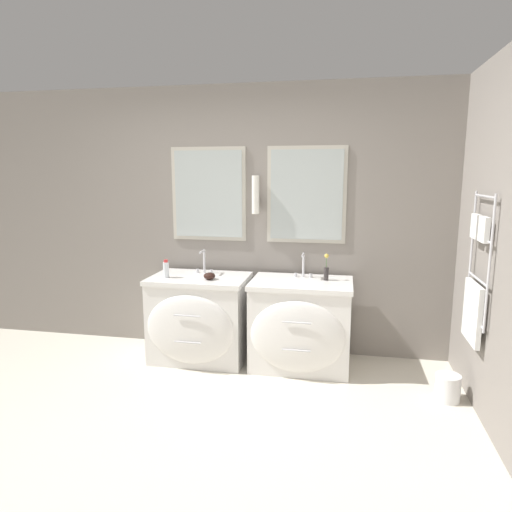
{
  "coord_description": "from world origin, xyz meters",
  "views": [
    {
      "loc": [
        1.06,
        -2.56,
        1.76
      ],
      "look_at": [
        0.31,
        1.27,
        1.06
      ],
      "focal_mm": 32.0,
      "sensor_mm": 36.0,
      "label": 1
    }
  ],
  "objects_px": {
    "toiletry_bottle": "(166,269)",
    "flower_vase": "(326,270)",
    "amenity_bowl": "(209,276)",
    "vanity_left": "(199,318)",
    "vanity_right": "(300,325)",
    "waste_bin": "(448,387)"
  },
  "relations": [
    {
      "from": "toiletry_bottle",
      "to": "flower_vase",
      "type": "relative_size",
      "value": 0.69
    },
    {
      "from": "amenity_bowl",
      "to": "vanity_left",
      "type": "bearing_deg",
      "value": 155.32
    },
    {
      "from": "vanity_left",
      "to": "vanity_right",
      "type": "distance_m",
      "value": 0.96
    },
    {
      "from": "vanity_left",
      "to": "waste_bin",
      "type": "distance_m",
      "value": 2.23
    },
    {
      "from": "vanity_left",
      "to": "waste_bin",
      "type": "bearing_deg",
      "value": -10.7
    },
    {
      "from": "flower_vase",
      "to": "amenity_bowl",
      "type": "bearing_deg",
      "value": -170.4
    },
    {
      "from": "vanity_right",
      "to": "toiletry_bottle",
      "type": "relative_size",
      "value": 5.38
    },
    {
      "from": "vanity_left",
      "to": "vanity_right",
      "type": "xyz_separation_m",
      "value": [
        0.96,
        0.0,
        0.0
      ]
    },
    {
      "from": "vanity_left",
      "to": "amenity_bowl",
      "type": "bearing_deg",
      "value": -24.68
    },
    {
      "from": "flower_vase",
      "to": "toiletry_bottle",
      "type": "bearing_deg",
      "value": -172.99
    },
    {
      "from": "vanity_right",
      "to": "amenity_bowl",
      "type": "relative_size",
      "value": 8.44
    },
    {
      "from": "vanity_right",
      "to": "flower_vase",
      "type": "xyz_separation_m",
      "value": [
        0.22,
        0.12,
        0.49
      ]
    },
    {
      "from": "toiletry_bottle",
      "to": "flower_vase",
      "type": "bearing_deg",
      "value": 7.01
    },
    {
      "from": "amenity_bowl",
      "to": "flower_vase",
      "type": "xyz_separation_m",
      "value": [
        1.05,
        0.18,
        0.06
      ]
    },
    {
      "from": "vanity_left",
      "to": "amenity_bowl",
      "type": "xyz_separation_m",
      "value": [
        0.13,
        -0.06,
        0.43
      ]
    },
    {
      "from": "vanity_right",
      "to": "vanity_left",
      "type": "bearing_deg",
      "value": 180.0
    },
    {
      "from": "flower_vase",
      "to": "waste_bin",
      "type": "height_order",
      "value": "flower_vase"
    },
    {
      "from": "flower_vase",
      "to": "waste_bin",
      "type": "distance_m",
      "value": 1.37
    },
    {
      "from": "vanity_left",
      "to": "flower_vase",
      "type": "bearing_deg",
      "value": 5.7
    },
    {
      "from": "vanity_right",
      "to": "flower_vase",
      "type": "height_order",
      "value": "flower_vase"
    },
    {
      "from": "vanity_left",
      "to": "amenity_bowl",
      "type": "height_order",
      "value": "amenity_bowl"
    },
    {
      "from": "vanity_left",
      "to": "toiletry_bottle",
      "type": "height_order",
      "value": "toiletry_bottle"
    }
  ]
}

